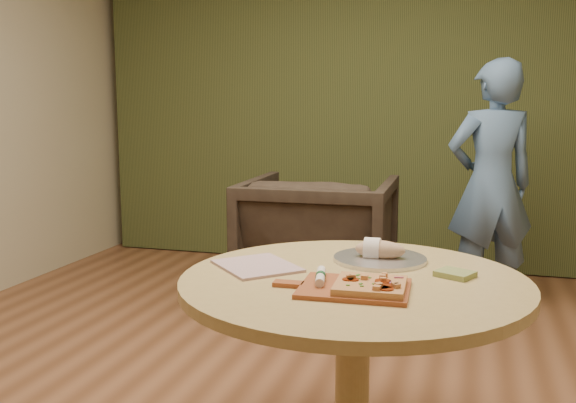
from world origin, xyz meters
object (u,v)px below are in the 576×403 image
(cutlery_roll, at_px, (321,276))
(pedestal_table, at_px, (353,316))
(pizza_paddle, at_px, (351,288))
(person_standing, at_px, (491,185))
(flatbread_pizza, at_px, (371,285))
(armchair, at_px, (319,235))
(bread_roll, at_px, (378,250))
(serving_tray, at_px, (380,259))

(cutlery_roll, bearing_deg, pedestal_table, 42.53)
(pizza_paddle, height_order, person_standing, person_standing)
(cutlery_roll, bearing_deg, pizza_paddle, -28.11)
(flatbread_pizza, distance_m, cutlery_roll, 0.18)
(flatbread_pizza, relative_size, person_standing, 0.14)
(pizza_paddle, distance_m, armchair, 2.16)
(armchair, bearing_deg, pedestal_table, 105.53)
(armchair, xyz_separation_m, person_standing, (1.07, 0.34, 0.33))
(cutlery_roll, relative_size, bread_roll, 1.03)
(pedestal_table, distance_m, flatbread_pizza, 0.25)
(pizza_paddle, height_order, serving_tray, serving_tray)
(pizza_paddle, height_order, cutlery_roll, cutlery_roll)
(flatbread_pizza, xyz_separation_m, person_standing, (0.41, 2.41, 0.04))
(flatbread_pizza, relative_size, cutlery_roll, 1.16)
(pedestal_table, distance_m, bread_roll, 0.32)
(pedestal_table, xyz_separation_m, armchair, (-0.58, 1.90, -0.12))
(pedestal_table, height_order, cutlery_roll, cutlery_roll)
(cutlery_roll, bearing_deg, flatbread_pizza, -26.60)
(cutlery_roll, xyz_separation_m, person_standing, (0.58, 2.36, 0.04))
(serving_tray, bearing_deg, bread_roll, 180.00)
(flatbread_pizza, bearing_deg, bread_roll, 95.60)
(pedestal_table, bearing_deg, serving_tray, 78.79)
(bread_roll, relative_size, person_standing, 0.12)
(bread_roll, distance_m, armchair, 1.78)
(serving_tray, bearing_deg, flatbread_pizza, -85.56)
(bread_roll, bearing_deg, armchair, 110.79)
(serving_tray, distance_m, person_standing, 2.03)
(serving_tray, height_order, bread_roll, bread_roll)
(cutlery_roll, distance_m, bread_roll, 0.41)
(flatbread_pizza, xyz_separation_m, cutlery_roll, (-0.18, 0.05, 0.00))
(flatbread_pizza, xyz_separation_m, armchair, (-0.66, 2.07, -0.29))
(pedestal_table, bearing_deg, armchair, 106.92)
(flatbread_pizza, relative_size, serving_tray, 0.65)
(flatbread_pizza, bearing_deg, pizza_paddle, 167.22)
(cutlery_roll, height_order, bread_roll, bread_roll)
(flatbread_pizza, relative_size, armchair, 0.24)
(cutlery_roll, bearing_deg, serving_tray, 58.55)
(pizza_paddle, bearing_deg, pedestal_table, 94.73)
(pedestal_table, xyz_separation_m, pizza_paddle, (0.02, -0.16, 0.15))
(pizza_paddle, height_order, armchair, armchair)
(person_standing, bearing_deg, flatbread_pizza, 57.32)
(serving_tray, relative_size, bread_roll, 1.84)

